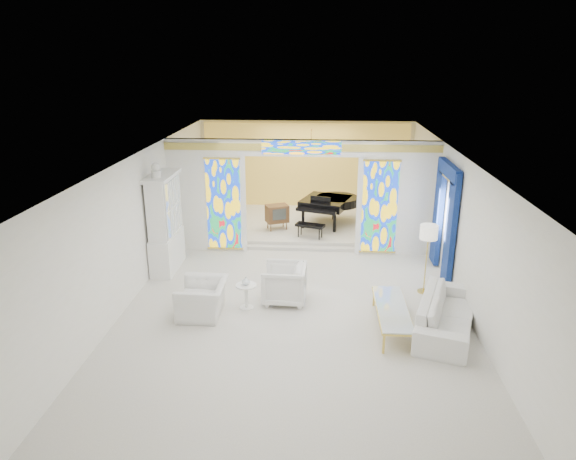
# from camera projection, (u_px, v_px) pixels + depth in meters

# --- Properties ---
(floor) EXTENTS (12.00, 12.00, 0.00)m
(floor) POSITION_uv_depth(u_px,v_px,m) (297.00, 282.00, 11.95)
(floor) COLOR silver
(floor) RESTS_ON ground
(ceiling) EXTENTS (7.00, 12.00, 0.02)m
(ceiling) POSITION_uv_depth(u_px,v_px,m) (298.00, 154.00, 10.99)
(ceiling) COLOR white
(ceiling) RESTS_ON wall_back
(wall_back) EXTENTS (7.00, 0.02, 3.00)m
(wall_back) POSITION_uv_depth(u_px,v_px,m) (306.00, 166.00, 17.14)
(wall_back) COLOR white
(wall_back) RESTS_ON floor
(wall_front) EXTENTS (7.00, 0.02, 3.00)m
(wall_front) POSITION_uv_depth(u_px,v_px,m) (272.00, 382.00, 5.80)
(wall_front) COLOR white
(wall_front) RESTS_ON floor
(wall_left) EXTENTS (0.02, 12.00, 3.00)m
(wall_left) POSITION_uv_depth(u_px,v_px,m) (144.00, 218.00, 11.69)
(wall_left) COLOR white
(wall_left) RESTS_ON floor
(wall_right) EXTENTS (0.02, 12.00, 3.00)m
(wall_right) POSITION_uv_depth(u_px,v_px,m) (457.00, 224.00, 11.26)
(wall_right) COLOR white
(wall_right) RESTS_ON floor
(partition_wall) EXTENTS (7.00, 0.22, 3.00)m
(partition_wall) POSITION_uv_depth(u_px,v_px,m) (301.00, 192.00, 13.31)
(partition_wall) COLOR white
(partition_wall) RESTS_ON floor
(stained_glass_left) EXTENTS (0.90, 0.04, 2.40)m
(stained_glass_left) POSITION_uv_depth(u_px,v_px,m) (224.00, 204.00, 13.45)
(stained_glass_left) COLOR gold
(stained_glass_left) RESTS_ON partition_wall
(stained_glass_right) EXTENTS (0.90, 0.04, 2.40)m
(stained_glass_right) POSITION_uv_depth(u_px,v_px,m) (380.00, 207.00, 13.20)
(stained_glass_right) COLOR gold
(stained_glass_right) RESTS_ON partition_wall
(stained_glass_transom) EXTENTS (2.00, 0.04, 0.34)m
(stained_glass_transom) POSITION_uv_depth(u_px,v_px,m) (301.00, 148.00, 12.83)
(stained_glass_transom) COLOR gold
(stained_glass_transom) RESTS_ON partition_wall
(alcove_platform) EXTENTS (6.80, 3.80, 0.18)m
(alcove_platform) POSITION_uv_depth(u_px,v_px,m) (304.00, 224.00, 15.80)
(alcove_platform) COLOR silver
(alcove_platform) RESTS_ON floor
(gold_curtain_back) EXTENTS (6.70, 0.10, 2.90)m
(gold_curtain_back) POSITION_uv_depth(u_px,v_px,m) (306.00, 167.00, 17.03)
(gold_curtain_back) COLOR #E6C250
(gold_curtain_back) RESTS_ON wall_back
(chandelier) EXTENTS (0.48, 0.48, 0.30)m
(chandelier) POSITION_uv_depth(u_px,v_px,m) (311.00, 145.00, 14.90)
(chandelier) COLOR gold
(chandelier) RESTS_ON ceiling
(blue_drapes) EXTENTS (0.14, 1.85, 2.65)m
(blue_drapes) POSITION_uv_depth(u_px,v_px,m) (445.00, 211.00, 11.90)
(blue_drapes) COLOR navy
(blue_drapes) RESTS_ON wall_right
(china_cabinet) EXTENTS (0.56, 1.46, 2.72)m
(china_cabinet) POSITION_uv_depth(u_px,v_px,m) (165.00, 224.00, 12.34)
(china_cabinet) COLOR white
(china_cabinet) RESTS_ON floor
(armchair_left) EXTENTS (0.94, 1.08, 0.69)m
(armchair_left) POSITION_uv_depth(u_px,v_px,m) (203.00, 299.00, 10.36)
(armchair_left) COLOR silver
(armchair_left) RESTS_ON floor
(armchair_right) EXTENTS (0.94, 0.91, 0.82)m
(armchair_right) POSITION_uv_depth(u_px,v_px,m) (284.00, 283.00, 10.89)
(armchair_right) COLOR white
(armchair_right) RESTS_ON floor
(sofa) EXTENTS (1.65, 2.58, 0.70)m
(sofa) POSITION_uv_depth(u_px,v_px,m) (447.00, 313.00, 9.75)
(sofa) COLOR white
(sofa) RESTS_ON floor
(side_table) EXTENTS (0.57, 0.57, 0.53)m
(side_table) POSITION_uv_depth(u_px,v_px,m) (246.00, 293.00, 10.60)
(side_table) COLOR white
(side_table) RESTS_ON floor
(vase) EXTENTS (0.22, 0.22, 0.17)m
(vase) POSITION_uv_depth(u_px,v_px,m) (246.00, 281.00, 10.51)
(vase) COLOR silver
(vase) RESTS_ON side_table
(coffee_table) EXTENTS (0.60, 1.96, 0.44)m
(coffee_table) POSITION_uv_depth(u_px,v_px,m) (392.00, 309.00, 9.81)
(coffee_table) COLOR white
(coffee_table) RESTS_ON floor
(floor_lamp) EXTENTS (0.47, 0.47, 1.57)m
(floor_lamp) POSITION_uv_depth(u_px,v_px,m) (429.00, 235.00, 11.02)
(floor_lamp) COLOR gold
(floor_lamp) RESTS_ON floor
(grand_piano) EXTENTS (2.03, 2.54, 0.98)m
(grand_piano) POSITION_uv_depth(u_px,v_px,m) (330.00, 203.00, 15.33)
(grand_piano) COLOR black
(grand_piano) RESTS_ON alcove_platform
(tv_console) EXTENTS (0.74, 0.63, 0.72)m
(tv_console) POSITION_uv_depth(u_px,v_px,m) (277.00, 214.00, 14.90)
(tv_console) COLOR brown
(tv_console) RESTS_ON alcove_platform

